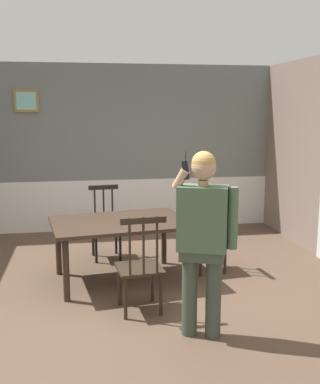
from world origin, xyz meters
TOP-DOWN VIEW (x-y plane):
  - ground_plane at (0.00, 0.00)m, footprint 6.54×6.54m
  - room_back_partition at (-0.00, 2.97)m, footprint 5.83×0.17m
  - dining_table at (0.07, 0.48)m, footprint 1.70×1.27m
  - chair_near_window at (1.23, 0.64)m, footprint 0.45×0.45m
  - chair_by_doorway at (-0.06, 1.40)m, footprint 0.45×0.45m
  - chair_at_table_head at (0.19, -0.43)m, footprint 0.48×0.48m
  - person_figure at (0.67, -1.03)m, footprint 0.56×0.38m

SIDE VIEW (x-z plane):
  - ground_plane at x=0.00m, z-range 0.00..0.00m
  - chair_by_doorway at x=-0.06m, z-range -0.03..0.96m
  - chair_near_window at x=1.23m, z-range -0.01..0.94m
  - chair_at_table_head at x=0.19m, z-range -0.03..0.99m
  - dining_table at x=0.07m, z-range 0.29..1.02m
  - person_figure at x=0.67m, z-range 0.13..1.81m
  - room_back_partition at x=0.00m, z-range -0.05..2.70m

